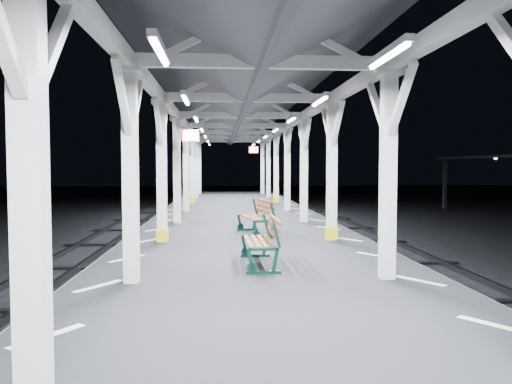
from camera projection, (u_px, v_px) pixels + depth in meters
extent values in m
plane|color=black|center=(253.00, 307.00, 9.84)|extent=(120.00, 120.00, 0.00)
cube|color=black|center=(253.00, 282.00, 9.81)|extent=(6.00, 50.00, 1.00)
cube|color=silver|center=(127.00, 259.00, 9.62)|extent=(1.00, 48.00, 0.01)
cube|color=silver|center=(375.00, 255.00, 9.96)|extent=(1.00, 48.00, 0.01)
cube|color=#2D2D33|center=(21.00, 308.00, 9.53)|extent=(0.08, 60.00, 0.16)
cube|color=#2D2D33|center=(471.00, 299.00, 10.15)|extent=(0.08, 60.00, 0.16)
cube|color=black|center=(497.00, 301.00, 10.19)|extent=(2.20, 0.22, 0.06)
cube|color=silver|center=(30.00, 193.00, 3.59)|extent=(0.22, 0.22, 3.20)
cube|color=silver|center=(52.00, 49.00, 4.08)|extent=(0.10, 0.99, 0.99)
cube|color=silver|center=(130.00, 179.00, 7.57)|extent=(0.22, 0.22, 3.20)
cube|color=silver|center=(129.00, 68.00, 7.49)|extent=(0.40, 0.40, 0.12)
cube|color=silver|center=(136.00, 107.00, 8.06)|extent=(0.10, 0.99, 0.99)
cube|color=silver|center=(122.00, 97.00, 6.97)|extent=(0.10, 0.99, 0.99)
cube|color=silver|center=(162.00, 174.00, 11.56)|extent=(0.22, 0.22, 3.20)
cube|color=silver|center=(161.00, 102.00, 11.47)|extent=(0.40, 0.40, 0.12)
cube|color=yellow|center=(162.00, 235.00, 11.63)|extent=(0.26, 0.26, 0.30)
cube|color=silver|center=(164.00, 126.00, 12.05)|extent=(0.10, 0.99, 0.99)
cube|color=silver|center=(158.00, 122.00, 10.95)|extent=(0.10, 0.99, 0.99)
cube|color=silver|center=(177.00, 172.00, 15.54)|extent=(0.22, 0.22, 3.20)
cube|color=silver|center=(177.00, 119.00, 15.46)|extent=(0.40, 0.40, 0.12)
cube|color=silver|center=(178.00, 136.00, 16.03)|extent=(0.10, 0.99, 0.99)
cube|color=silver|center=(175.00, 134.00, 14.93)|extent=(0.10, 0.99, 0.99)
cube|color=silver|center=(186.00, 171.00, 19.53)|extent=(0.22, 0.22, 3.20)
cube|color=silver|center=(186.00, 128.00, 19.44)|extent=(0.40, 0.40, 0.12)
cube|color=silver|center=(187.00, 142.00, 20.02)|extent=(0.10, 0.99, 0.99)
cube|color=silver|center=(185.00, 141.00, 18.92)|extent=(0.10, 0.99, 0.99)
cube|color=silver|center=(192.00, 170.00, 23.51)|extent=(0.22, 0.22, 3.20)
cube|color=silver|center=(192.00, 135.00, 23.43)|extent=(0.40, 0.40, 0.12)
cube|color=yellow|center=(192.00, 200.00, 23.59)|extent=(0.26, 0.26, 0.30)
cube|color=silver|center=(192.00, 146.00, 24.00)|extent=(0.10, 0.99, 0.99)
cube|color=silver|center=(191.00, 145.00, 22.90)|extent=(0.10, 0.99, 0.99)
cube|color=silver|center=(196.00, 169.00, 27.50)|extent=(0.22, 0.22, 3.20)
cube|color=silver|center=(196.00, 139.00, 27.41)|extent=(0.40, 0.40, 0.12)
cube|color=silver|center=(197.00, 149.00, 27.98)|extent=(0.10, 0.99, 0.99)
cube|color=silver|center=(196.00, 148.00, 26.89)|extent=(0.10, 0.99, 0.99)
cube|color=silver|center=(199.00, 169.00, 31.48)|extent=(0.22, 0.22, 3.20)
cube|color=silver|center=(199.00, 143.00, 31.40)|extent=(0.40, 0.40, 0.12)
cube|color=silver|center=(200.00, 151.00, 31.97)|extent=(0.10, 0.99, 0.99)
cube|color=silver|center=(199.00, 150.00, 30.87)|extent=(0.10, 0.99, 0.99)
cube|color=silver|center=(388.00, 178.00, 7.85)|extent=(0.22, 0.22, 3.20)
cube|color=silver|center=(389.00, 72.00, 7.76)|extent=(0.40, 0.40, 0.12)
cube|color=silver|center=(378.00, 109.00, 8.34)|extent=(0.10, 0.99, 0.99)
cube|color=silver|center=(402.00, 100.00, 7.24)|extent=(0.10, 0.99, 0.99)
cube|color=silver|center=(332.00, 174.00, 11.84)|extent=(0.22, 0.22, 3.20)
cube|color=silver|center=(332.00, 104.00, 11.75)|extent=(0.40, 0.40, 0.12)
cube|color=yellow|center=(331.00, 233.00, 11.91)|extent=(0.26, 0.26, 0.30)
cube|color=silver|center=(327.00, 127.00, 12.32)|extent=(0.10, 0.99, 0.99)
cube|color=silver|center=(338.00, 123.00, 11.23)|extent=(0.10, 0.99, 0.99)
cube|color=silver|center=(304.00, 172.00, 15.82)|extent=(0.22, 0.22, 3.20)
cube|color=silver|center=(304.00, 119.00, 15.73)|extent=(0.40, 0.40, 0.12)
cube|color=silver|center=(301.00, 137.00, 16.31)|extent=(0.10, 0.99, 0.99)
cube|color=silver|center=(307.00, 135.00, 15.21)|extent=(0.10, 0.99, 0.99)
cube|color=silver|center=(287.00, 171.00, 19.81)|extent=(0.22, 0.22, 3.20)
cube|color=silver|center=(287.00, 129.00, 19.72)|extent=(0.40, 0.40, 0.12)
cube|color=silver|center=(286.00, 142.00, 20.29)|extent=(0.10, 0.99, 0.99)
cube|color=silver|center=(289.00, 141.00, 19.20)|extent=(0.10, 0.99, 0.99)
cube|color=silver|center=(276.00, 170.00, 23.79)|extent=(0.22, 0.22, 3.20)
cube|color=silver|center=(276.00, 135.00, 23.70)|extent=(0.40, 0.40, 0.12)
cube|color=yellow|center=(276.00, 200.00, 23.87)|extent=(0.26, 0.26, 0.30)
cube|color=silver|center=(275.00, 146.00, 24.28)|extent=(0.10, 0.99, 0.99)
cube|color=silver|center=(278.00, 145.00, 23.18)|extent=(0.10, 0.99, 0.99)
cube|color=silver|center=(268.00, 169.00, 27.78)|extent=(0.22, 0.22, 3.20)
cube|color=silver|center=(268.00, 139.00, 27.69)|extent=(0.40, 0.40, 0.12)
cube|color=silver|center=(267.00, 149.00, 28.26)|extent=(0.10, 0.99, 0.99)
cube|color=silver|center=(269.00, 148.00, 27.17)|extent=(0.10, 0.99, 0.99)
cube|color=silver|center=(262.00, 169.00, 31.76)|extent=(0.22, 0.22, 3.20)
cube|color=silver|center=(262.00, 143.00, 31.67)|extent=(0.40, 0.40, 0.12)
cube|color=silver|center=(262.00, 151.00, 32.25)|extent=(0.10, 0.99, 0.99)
cube|color=silver|center=(263.00, 151.00, 31.15)|extent=(0.10, 0.99, 0.99)
cube|color=silver|center=(148.00, 82.00, 9.47)|extent=(0.18, 48.00, 0.24)
cube|color=silver|center=(355.00, 85.00, 9.75)|extent=(0.18, 48.00, 0.24)
cube|color=silver|center=(262.00, 62.00, 7.62)|extent=(4.20, 0.14, 0.20)
cube|color=silver|center=(248.00, 98.00, 11.60)|extent=(4.20, 0.14, 0.20)
cube|color=silver|center=(241.00, 115.00, 15.59)|extent=(4.20, 0.14, 0.20)
cube|color=silver|center=(237.00, 125.00, 19.57)|extent=(4.20, 0.14, 0.20)
cube|color=silver|center=(234.00, 132.00, 23.56)|extent=(4.20, 0.14, 0.20)
cube|color=silver|center=(232.00, 137.00, 27.54)|extent=(4.20, 0.14, 0.20)
cube|color=silver|center=(231.00, 141.00, 31.53)|extent=(4.20, 0.14, 0.20)
cube|color=silver|center=(253.00, 35.00, 9.56)|extent=(0.16, 48.00, 0.20)
cube|color=#4B4C52|center=(185.00, 54.00, 9.49)|extent=(2.80, 49.00, 1.45)
cube|color=#4B4C52|center=(320.00, 56.00, 9.67)|extent=(2.80, 49.00, 1.45)
cube|color=silver|center=(160.00, 48.00, 5.55)|extent=(0.10, 1.35, 0.08)
cube|color=white|center=(160.00, 53.00, 5.55)|extent=(0.05, 1.25, 0.05)
cube|color=silver|center=(185.00, 98.00, 9.54)|extent=(0.10, 1.35, 0.08)
cube|color=white|center=(186.00, 100.00, 9.54)|extent=(0.05, 1.25, 0.05)
cube|color=silver|center=(196.00, 118.00, 13.52)|extent=(0.10, 1.35, 0.08)
cube|color=white|center=(196.00, 120.00, 13.52)|extent=(0.05, 1.25, 0.05)
cube|color=silver|center=(202.00, 129.00, 17.51)|extent=(0.10, 1.35, 0.08)
cube|color=white|center=(202.00, 130.00, 17.51)|extent=(0.05, 1.25, 0.05)
cube|color=silver|center=(205.00, 136.00, 21.49)|extent=(0.10, 1.35, 0.08)
cube|color=white|center=(205.00, 137.00, 21.49)|extent=(0.05, 1.25, 0.05)
cube|color=silver|center=(208.00, 140.00, 25.48)|extent=(0.10, 1.35, 0.08)
cube|color=white|center=(208.00, 141.00, 25.48)|extent=(0.05, 1.25, 0.05)
cube|color=silver|center=(210.00, 144.00, 29.46)|extent=(0.10, 1.35, 0.08)
cube|color=white|center=(210.00, 145.00, 29.46)|extent=(0.05, 1.25, 0.05)
cube|color=silver|center=(388.00, 52.00, 5.73)|extent=(0.10, 1.35, 0.08)
cube|color=white|center=(388.00, 57.00, 5.73)|extent=(0.05, 1.25, 0.05)
cube|color=silver|center=(320.00, 99.00, 9.72)|extent=(0.10, 1.35, 0.08)
cube|color=white|center=(320.00, 101.00, 9.72)|extent=(0.05, 1.25, 0.05)
cube|color=silver|center=(291.00, 118.00, 13.70)|extent=(0.10, 1.35, 0.08)
cube|color=white|center=(291.00, 120.00, 13.70)|extent=(0.05, 1.25, 0.05)
cube|color=silver|center=(275.00, 129.00, 17.69)|extent=(0.10, 1.35, 0.08)
cube|color=white|center=(275.00, 130.00, 17.69)|extent=(0.05, 1.25, 0.05)
cube|color=silver|center=(265.00, 136.00, 21.67)|extent=(0.10, 1.35, 0.08)
cube|color=white|center=(265.00, 137.00, 21.67)|extent=(0.05, 1.25, 0.05)
cube|color=silver|center=(258.00, 141.00, 25.66)|extent=(0.10, 1.35, 0.08)
cube|color=white|center=(258.00, 141.00, 25.66)|extent=(0.05, 1.25, 0.05)
cube|color=silver|center=(253.00, 144.00, 29.64)|extent=(0.10, 1.35, 0.08)
cube|color=white|center=(253.00, 145.00, 29.64)|extent=(0.05, 1.25, 0.05)
cylinder|color=black|center=(190.00, 123.00, 14.29)|extent=(0.02, 0.02, 0.36)
cube|color=red|center=(190.00, 136.00, 14.31)|extent=(0.50, 0.03, 0.35)
cube|color=white|center=(190.00, 136.00, 14.31)|extent=(0.44, 0.04, 0.29)
cylinder|color=black|center=(253.00, 143.00, 26.83)|extent=(0.02, 0.02, 0.36)
cube|color=red|center=(254.00, 150.00, 26.85)|extent=(0.50, 0.03, 0.35)
cube|color=white|center=(254.00, 150.00, 26.85)|extent=(0.44, 0.05, 0.29)
cube|color=black|center=(445.00, 183.00, 32.65)|extent=(0.20, 0.20, 3.30)
sphere|color=silver|center=(496.00, 158.00, 26.59)|extent=(0.20, 0.20, 0.20)
sphere|color=silver|center=(445.00, 159.00, 32.56)|extent=(0.20, 0.20, 0.20)
cube|color=#0D2E27|center=(264.00, 272.00, 8.25)|extent=(0.58, 0.07, 0.06)
cube|color=#0D2E27|center=(251.00, 261.00, 8.22)|extent=(0.15, 0.05, 0.45)
cube|color=#0D2E27|center=(275.00, 261.00, 8.25)|extent=(0.14, 0.05, 0.45)
cube|color=#0D2E27|center=(276.00, 235.00, 8.23)|extent=(0.16, 0.05, 0.42)
cube|color=#0D2E27|center=(255.00, 256.00, 9.78)|extent=(0.58, 0.07, 0.06)
cube|color=#0D2E27|center=(245.00, 246.00, 9.75)|extent=(0.15, 0.05, 0.45)
cube|color=#0D2E27|center=(265.00, 246.00, 9.79)|extent=(0.14, 0.05, 0.45)
cube|color=#0D2E27|center=(266.00, 224.00, 9.77)|extent=(0.16, 0.05, 0.42)
cube|color=brown|center=(249.00, 241.00, 8.98)|extent=(0.12, 1.47, 0.03)
cube|color=brown|center=(255.00, 241.00, 8.99)|extent=(0.12, 1.47, 0.03)
cube|color=brown|center=(262.00, 241.00, 9.00)|extent=(0.12, 1.47, 0.03)
cube|color=brown|center=(269.00, 241.00, 9.01)|extent=(0.12, 1.47, 0.03)
cube|color=brown|center=(273.00, 234.00, 9.01)|extent=(0.08, 1.47, 0.09)
cube|color=brown|center=(274.00, 227.00, 9.00)|extent=(0.08, 1.47, 0.09)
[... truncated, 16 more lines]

